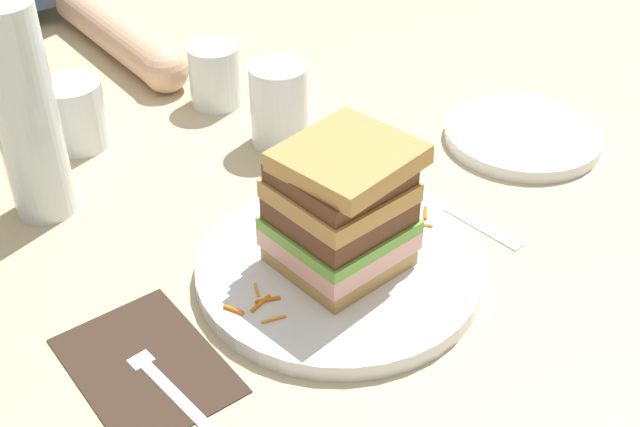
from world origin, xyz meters
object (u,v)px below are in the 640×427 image
knife (449,208)px  side_plate (522,136)px  napkin_dark (146,365)px  water_bottle (21,99)px  main_plate (339,268)px  juice_glass (279,110)px  sandwich (341,209)px  empty_tumbler_0 (75,115)px  empty_tumbler_1 (215,76)px  fork (160,377)px

knife → side_plate: size_ratio=1.06×
napkin_dark → water_bottle: 0.30m
main_plate → side_plate: (0.34, 0.06, -0.00)m
knife → juice_glass: 0.24m
sandwich → empty_tumbler_0: size_ratio=1.60×
knife → juice_glass: bearing=106.3°
knife → empty_tumbler_1: empty_tumbler_1 is taller
sandwich → water_bottle: (-0.18, 0.28, 0.05)m
knife → empty_tumbler_0: empty_tumbler_0 is taller
main_plate → knife: main_plate is taller
fork → empty_tumbler_0: bearing=75.2°
juice_glass → water_bottle: bearing=172.1°
knife → sandwich: bearing=-175.0°
napkin_dark → juice_glass: juice_glass is taller
main_plate → side_plate: 0.34m
sandwich → napkin_dark: (-0.21, 0.01, -0.08)m
fork → juice_glass: bearing=40.1°
empty_tumbler_0 → juice_glass: bearing=-36.1°
sandwich → juice_glass: sandwich is taller
main_plate → empty_tumbler_0: (-0.10, 0.38, 0.03)m
knife → juice_glass: size_ratio=1.97×
main_plate → water_bottle: size_ratio=0.92×
empty_tumbler_0 → sandwich: bearing=-75.5°
sandwich → fork: 0.22m
empty_tumbler_1 → juice_glass: bearing=-85.6°
empty_tumbler_1 → side_plate: bearing=-51.5°
water_bottle → empty_tumbler_0: bearing=51.2°
fork → empty_tumbler_0: 0.41m
empty_tumbler_1 → knife: bearing=-77.9°
juice_glass → empty_tumbler_0: juice_glass is taller
water_bottle → side_plate: size_ratio=1.59×
side_plate → empty_tumbler_1: bearing=128.5°
sandwich → napkin_dark: bearing=178.0°
main_plate → side_plate: main_plate is taller
empty_tumbler_1 → empty_tumbler_0: bearing=176.2°
water_bottle → empty_tumbler_1: (0.27, 0.09, -0.09)m
knife → fork: bearing=-175.5°
napkin_dark → fork: 0.02m
main_plate → sandwich: bearing=-48.6°
empty_tumbler_0 → napkin_dark: bearing=-105.9°
knife → side_plate: bearing=15.6°
empty_tumbler_1 → napkin_dark: bearing=-129.0°
juice_glass → side_plate: bearing=-37.0°
napkin_dark → empty_tumbler_1: (0.30, 0.36, 0.04)m
juice_glass → napkin_dark: bearing=-142.6°
fork → side_plate: (0.54, 0.08, 0.00)m
napkin_dark → empty_tumbler_0: (0.11, 0.38, 0.04)m
main_plate → juice_glass: bearing=67.7°
empty_tumbler_1 → sandwich: bearing=-103.3°
sandwich → knife: bearing=5.0°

